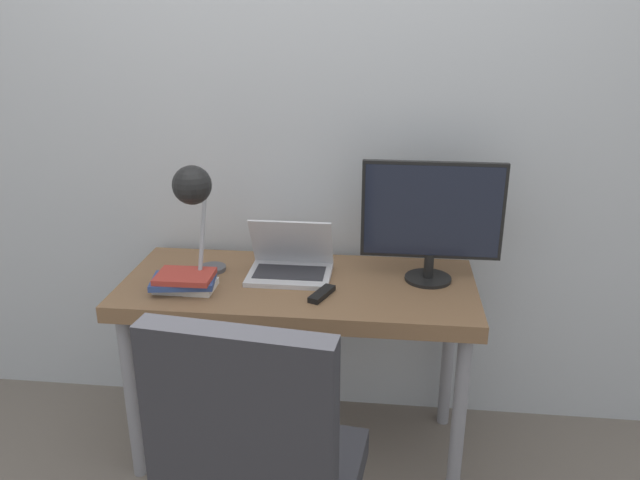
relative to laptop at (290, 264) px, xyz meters
The scene contains 8 objects.
wall_back 0.59m from the laptop, 82.42° to the left, with size 8.00×0.05×2.60m.
desk 0.14m from the laptop, 57.19° to the right, with size 1.31×0.58×0.74m.
laptop is the anchor object (origin of this frame).
monitor 0.56m from the laptop, ahead, with size 0.51×0.17×0.45m.
desk_lamp 0.46m from the laptop, 154.30° to the right, with size 0.14×0.29×0.46m.
office_chair 0.93m from the laptop, 86.36° to the right, with size 0.55×0.56×1.06m.
book_stack 0.40m from the laptop, 153.79° to the right, with size 0.24×0.18×0.07m.
tv_remote 0.23m from the laptop, 51.75° to the right, with size 0.09×0.14×0.02m.
Camera 1 is at (0.31, -1.81, 1.69)m, focal length 35.00 mm.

